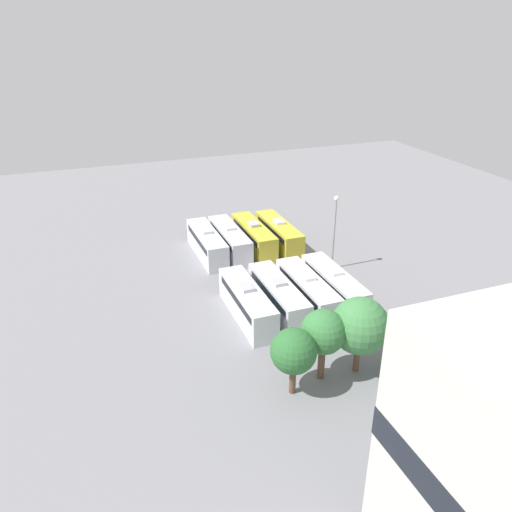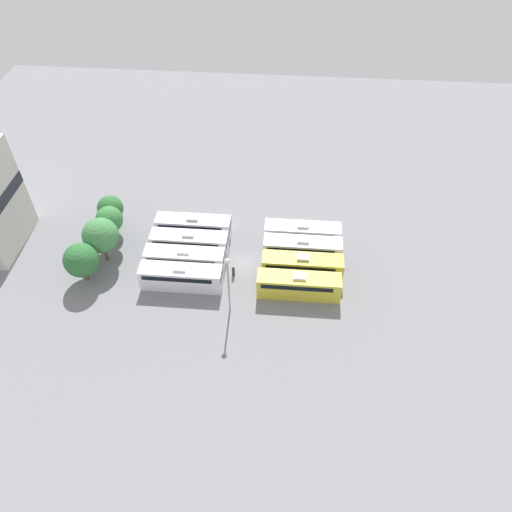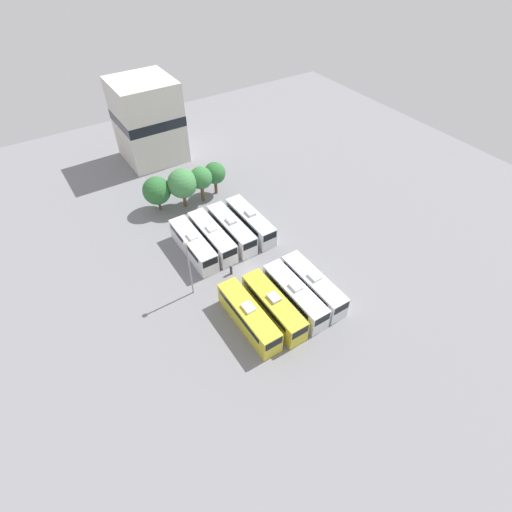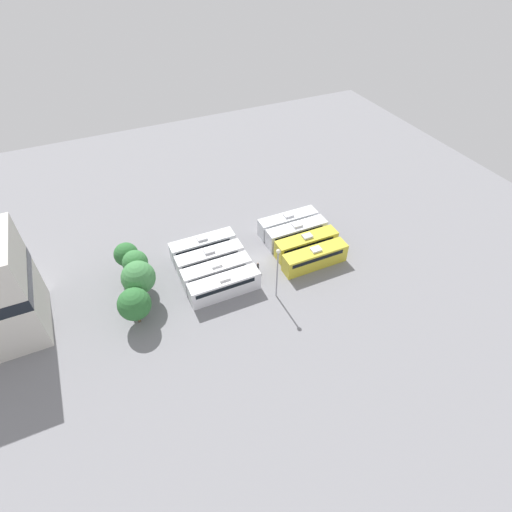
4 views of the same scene
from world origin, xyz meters
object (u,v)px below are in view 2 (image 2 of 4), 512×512
at_px(tree_1, 101,236).
at_px(tree_2, 109,220).
at_px(bus_6, 189,243).
at_px(bus_4, 181,277).
at_px(bus_5, 185,259).
at_px(light_pole, 228,277).
at_px(worker_person, 233,271).
at_px(bus_1, 302,266).
at_px(bus_0, 299,285).
at_px(bus_2, 302,249).
at_px(bus_3, 302,234).
at_px(tree_0, 81,260).
at_px(tree_3, 110,208).
at_px(bus_7, 193,226).

xyz_separation_m(tree_1, tree_2, (3.19, -0.23, -0.01)).
bearing_deg(bus_6, bus_4, -179.72).
bearing_deg(tree_1, bus_5, -94.33).
xyz_separation_m(bus_5, light_pole, (-6.58, -6.79, 4.27)).
height_order(bus_6, worker_person, bus_6).
distance_m(bus_1, tree_1, 26.71).
xyz_separation_m(bus_0, bus_5, (3.27, 15.16, 0.00)).
height_order(bus_0, bus_2, same).
relative_size(bus_5, light_pole, 1.17).
relative_size(bus_3, tree_0, 1.80).
xyz_separation_m(bus_3, tree_3, (0.65, 27.07, 2.16)).
height_order(bus_6, bus_7, same).
distance_m(bus_4, tree_1, 12.08).
relative_size(light_pole, tree_1, 1.33).
bearing_deg(bus_6, light_pole, -145.49).
bearing_deg(tree_3, bus_1, -104.22).
bearing_deg(bus_3, bus_2, -178.90).
xyz_separation_m(bus_1, tree_3, (6.89, 27.17, 2.16)).
xyz_separation_m(bus_3, worker_person, (-6.99, 8.89, -0.97)).
xyz_separation_m(bus_5, tree_1, (0.83, 11.02, 2.67)).
distance_m(bus_3, bus_4, 18.02).
bearing_deg(bus_1, light_pole, 127.31).
distance_m(bus_0, bus_6, 16.43).
bearing_deg(bus_1, tree_3, 75.78).
bearing_deg(bus_1, bus_0, 173.57).
xyz_separation_m(bus_6, light_pole, (-9.80, -6.74, 4.27)).
bearing_deg(bus_5, bus_1, -89.70).
relative_size(bus_4, light_pole, 1.17).
bearing_deg(tree_1, bus_3, -78.29).
bearing_deg(tree_2, light_pole, -121.10).
bearing_deg(tree_1, worker_person, -94.90).
bearing_deg(bus_2, bus_4, 112.61).
relative_size(worker_person, light_pole, 0.18).
distance_m(bus_1, bus_4, 15.77).
bearing_deg(bus_0, bus_5, 77.84).
height_order(bus_0, tree_0, tree_0).
bearing_deg(worker_person, bus_1, -85.21).
bearing_deg(worker_person, tree_3, 67.21).
height_order(bus_1, tree_3, tree_3).
xyz_separation_m(bus_6, worker_person, (-3.88, -6.50, -0.97)).
height_order(bus_4, light_pole, light_pole).
bearing_deg(tree_3, bus_3, -91.37).
relative_size(bus_2, bus_7, 1.00).
relative_size(light_pole, tree_2, 1.43).
distance_m(tree_0, tree_3, 10.01).
xyz_separation_m(bus_2, bus_3, (3.00, 0.06, 0.00)).
relative_size(bus_5, tree_1, 1.55).
xyz_separation_m(bus_6, tree_0, (-6.21, 12.61, 1.85)).
bearing_deg(tree_2, tree_3, 15.80).
distance_m(worker_person, light_pole, 7.90).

